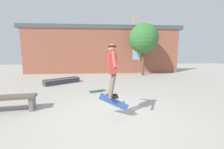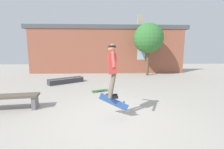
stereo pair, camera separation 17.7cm
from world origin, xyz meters
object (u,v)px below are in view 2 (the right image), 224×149
(tree_right, at_px, (148,39))
(skater, at_px, (112,66))
(skateboard_flipping, at_px, (114,102))
(skateboard_resting, at_px, (100,90))
(skate_ledge, at_px, (66,81))
(park_bench, at_px, (7,99))

(tree_right, xyz_separation_m, skater, (-3.22, -8.01, -1.46))
(skateboard_flipping, bearing_deg, skater, -150.24)
(skateboard_flipping, xyz_separation_m, skateboard_resting, (-0.53, 2.93, -0.41))
(skate_ledge, bearing_deg, park_bench, -137.45)
(park_bench, bearing_deg, skate_ledge, 71.24)
(park_bench, height_order, skateboard_resting, park_bench)
(skate_ledge, bearing_deg, skateboard_flipping, -99.12)
(tree_right, height_order, skateboard_flipping, tree_right)
(skater, height_order, skateboard_resting, skater)
(tree_right, xyz_separation_m, park_bench, (-6.63, -7.25, -2.59))
(park_bench, relative_size, skater, 1.33)
(skater, distance_m, skateboard_flipping, 1.03)
(skater, bearing_deg, park_bench, 164.80)
(tree_right, distance_m, skateboard_flipping, 8.96)
(tree_right, bearing_deg, skater, -111.92)
(skate_ledge, xyz_separation_m, skateboard_flipping, (2.67, -5.02, 0.32))
(tree_right, xyz_separation_m, skateboard_resting, (-3.70, -5.07, -2.90))
(park_bench, bearing_deg, skater, -21.01)
(skater, bearing_deg, skate_ledge, 114.87)
(park_bench, distance_m, skateboard_flipping, 3.53)
(tree_right, bearing_deg, park_bench, -132.42)
(skate_ledge, height_order, skater, skater)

